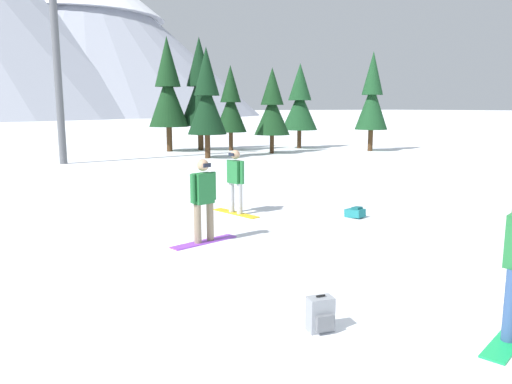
% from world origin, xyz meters
% --- Properties ---
extents(ground_plane, '(800.00, 800.00, 0.00)m').
position_xyz_m(ground_plane, '(0.00, 0.00, 0.00)').
color(ground_plane, white).
extents(snowboarder_midground, '(1.55, 0.62, 1.74)m').
position_xyz_m(snowboarder_midground, '(-2.22, 4.38, 0.92)').
color(snowboarder_midground, '#993FD8').
rests_on(snowboarder_midground, ground_plane).
extents(snowboarder_background, '(0.64, 1.58, 1.69)m').
position_xyz_m(snowboarder_background, '(-0.35, 6.54, 0.89)').
color(snowboarder_background, yellow).
rests_on(snowboarder_background, ground_plane).
extents(backpack_grey, '(0.35, 0.31, 0.47)m').
position_xyz_m(backpack_grey, '(-2.63, -0.10, 0.21)').
color(backpack_grey, gray).
rests_on(backpack_grey, ground_plane).
extents(backpack_teal, '(0.42, 0.55, 0.29)m').
position_xyz_m(backpack_teal, '(2.08, 4.63, 0.13)').
color(backpack_teal, '#1E7A7F').
rests_on(backpack_teal, ground_plane).
extents(pine_tree_twin, '(2.05, 2.05, 5.41)m').
position_xyz_m(pine_tree_twin, '(8.33, 23.76, 2.95)').
color(pine_tree_twin, '#472D19').
rests_on(pine_tree_twin, ground_plane).
extents(pine_tree_broad, '(2.46, 2.46, 7.08)m').
position_xyz_m(pine_tree_broad, '(4.64, 25.12, 3.86)').
color(pine_tree_broad, '#472D19').
rests_on(pine_tree_broad, ground_plane).
extents(pine_tree_tall, '(2.15, 2.15, 5.11)m').
position_xyz_m(pine_tree_tall, '(9.58, 20.73, 2.79)').
color(pine_tree_tall, '#472D19').
rests_on(pine_tree_tall, ground_plane).
extents(pine_tree_leaning, '(2.42, 2.42, 5.67)m').
position_xyz_m(pine_tree_leaning, '(13.18, 22.99, 3.10)').
color(pine_tree_leaning, '#472D19').
rests_on(pine_tree_leaning, ground_plane).
extents(pine_tree_slender, '(2.13, 2.13, 5.96)m').
position_xyz_m(pine_tree_slender, '(4.99, 20.05, 3.24)').
color(pine_tree_slender, '#472D19').
rests_on(pine_tree_slender, ground_plane).
extents(pine_tree_short, '(2.04, 2.04, 6.22)m').
position_xyz_m(pine_tree_short, '(15.90, 18.96, 3.38)').
color(pine_tree_short, '#472D19').
rests_on(pine_tree_short, ground_plane).
extents(pine_tree_young, '(2.61, 2.61, 7.20)m').
position_xyz_m(pine_tree_young, '(6.82, 25.16, 3.92)').
color(pine_tree_young, '#472D19').
rests_on(pine_tree_young, ground_plane).
extents(ski_lift_tower, '(3.25, 0.36, 10.95)m').
position_xyz_m(ski_lift_tower, '(-2.36, 21.13, 6.19)').
color(ski_lift_tower, '#595B60').
rests_on(ski_lift_tower, ground_plane).
extents(peak_north_spur, '(118.22, 118.22, 52.82)m').
position_xyz_m(peak_north_spur, '(29.66, 172.66, 27.60)').
color(peak_north_spur, '#9EA3B2').
rests_on(peak_north_spur, ground_plane).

